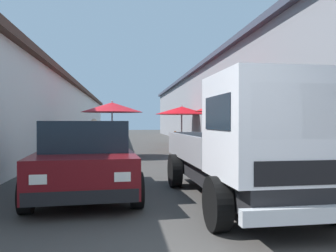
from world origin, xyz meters
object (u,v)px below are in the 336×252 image
Objects in this scene: fruit_stall_near_right at (228,111)px; fruit_stall_far_right at (181,116)px; fruit_stall_far_left at (181,115)px; hatchback_car at (86,157)px; delivery_truck at (258,147)px; vendor_by_crates at (94,139)px; vendor_in_shade at (94,137)px; fruit_stall_near_left at (112,113)px; parked_scooter at (84,143)px.

fruit_stall_near_right reaches higher than fruit_stall_far_right.
fruit_stall_far_right reaches higher than fruit_stall_far_left.
hatchback_car is 3.41m from delivery_truck.
vendor_in_shade is at bearing 4.85° from vendor_by_crates.
fruit_stall_far_right is 0.68× the size of hatchback_car.
vendor_in_shade is at bearing 132.78° from fruit_stall_far_left.
fruit_stall_near_right is 4.72m from fruit_stall_near_left.
parked_scooter is at bearing 130.86° from fruit_stall_far_right.
fruit_stall_near_left is at bearing -12.44° from vendor_by_crates.
fruit_stall_far_right is 10.73m from vendor_by_crates.
hatchback_car is (-14.33, 4.35, -1.09)m from fruit_stall_far_right.
fruit_stall_near_left is 2.55m from vendor_by_crates.
fruit_stall_far_right is 8.39m from fruit_stall_near_left.
delivery_truck is 12.17m from parked_scooter.
fruit_stall_near_left reaches higher than vendor_by_crates.
fruit_stall_far_right is 15.01m from hatchback_car.
hatchback_car is 4.68m from vendor_by_crates.
fruit_stall_near_right reaches higher than fruit_stall_far_left.
fruit_stall_far_right is at bearing -49.14° from parked_scooter.
parked_scooter is (4.91, 5.51, -1.36)m from fruit_stall_near_right.
vendor_in_shade is (-1.18, 0.61, -0.91)m from fruit_stall_near_left.
fruit_stall_far_right is (9.63, 0.05, 0.02)m from fruit_stall_near_right.
fruit_stall_near_right is 4.73m from vendor_by_crates.
delivery_truck is 3.26× the size of vendor_by_crates.
fruit_stall_far_right reaches higher than delivery_truck.
fruit_stall_near_right is 6.83m from delivery_truck.
fruit_stall_far_left is at bearing 170.64° from fruit_stall_far_right.
fruit_stall_far_left is 10.09m from hatchback_car.
fruit_stall_near_left reaches higher than hatchback_car.
delivery_truck reaches higher than vendor_in_shade.
hatchback_car is (-6.99, 0.28, -1.05)m from fruit_stall_near_left.
delivery_truck reaches higher than parked_scooter.
fruit_stall_far_left is 4.04m from fruit_stall_near_left.
vendor_in_shade is at bearing 76.66° from fruit_stall_near_right.
vendor_by_crates reaches higher than parked_scooter.
fruit_stall_far_left is 11.34m from delivery_truck.
fruit_stall_far_left is 1.05× the size of fruit_stall_near_left.
fruit_stall_far_right is at bearing -16.88° from hatchback_car.
fruit_stall_near_right is at bearing -89.70° from vendor_by_crates.
fruit_stall_near_left is 9.28m from delivery_truck.
fruit_stall_near_left is (-7.33, 4.07, -0.04)m from fruit_stall_far_right.
fruit_stall_near_left is 1.64× the size of vendor_by_crates.
vendor_in_shade is at bearing -168.32° from parked_scooter.
fruit_stall_far_right is (4.94, -0.81, 0.08)m from fruit_stall_far_left.
vendor_by_crates is at bearing -169.88° from parked_scooter.
vendor_by_crates is (-2.32, 0.51, -0.92)m from fruit_stall_near_left.
fruit_stall_near_left is at bearing -2.29° from hatchback_car.
vendor_by_crates reaches higher than hatchback_car.
fruit_stall_far_right reaches higher than vendor_by_crates.
parked_scooter is at bearing 87.38° from fruit_stall_far_left.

